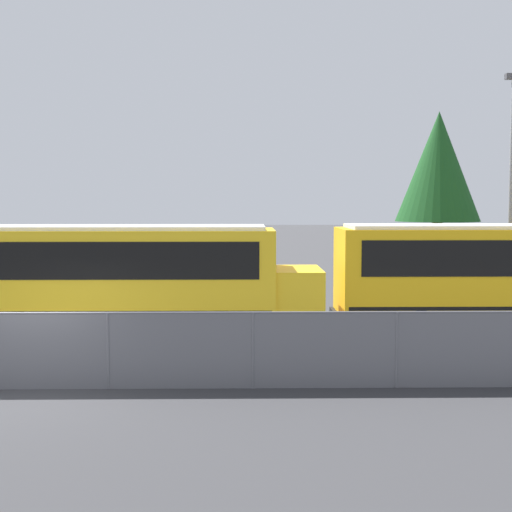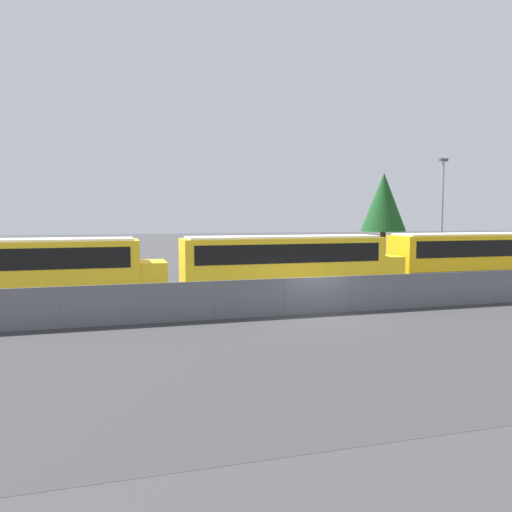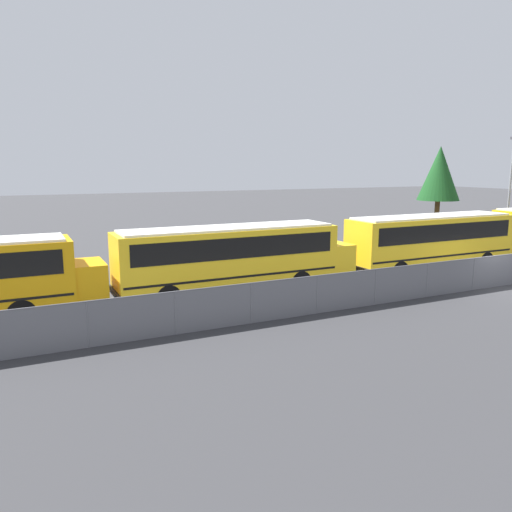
{
  "view_description": "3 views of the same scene",
  "coord_description": "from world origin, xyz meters",
  "px_view_note": "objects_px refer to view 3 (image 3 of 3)",
  "views": [
    {
      "loc": [
        4.36,
        -14.7,
        3.95
      ],
      "look_at": [
        4.68,
        5.39,
        2.37
      ],
      "focal_mm": 50.0,
      "sensor_mm": 36.0,
      "label": 1
    },
    {
      "loc": [
        -8.57,
        -20.12,
        4.33
      ],
      "look_at": [
        -1.37,
        4.98,
        2.2
      ],
      "focal_mm": 35.0,
      "sensor_mm": 36.0,
      "label": 2
    },
    {
      "loc": [
        -21.55,
        -16.85,
        6.02
      ],
      "look_at": [
        -11.12,
        4.63,
        1.73
      ],
      "focal_mm": 35.0,
      "sensor_mm": 36.0,
      "label": 3
    }
  ],
  "objects_px": {
    "school_bus_3": "(435,238)",
    "light_pole": "(510,186)",
    "tree_0": "(439,174)",
    "school_bus_2": "(234,254)"
  },
  "relations": [
    {
      "from": "light_pole",
      "to": "tree_0",
      "type": "xyz_separation_m",
      "value": [
        -0.75,
        6.62,
        0.86
      ]
    },
    {
      "from": "school_bus_3",
      "to": "light_pole",
      "type": "bearing_deg",
      "value": 22.83
    },
    {
      "from": "school_bus_2",
      "to": "light_pole",
      "type": "height_order",
      "value": "light_pole"
    },
    {
      "from": "school_bus_2",
      "to": "light_pole",
      "type": "bearing_deg",
      "value": 12.05
    },
    {
      "from": "light_pole",
      "to": "tree_0",
      "type": "height_order",
      "value": "light_pole"
    },
    {
      "from": "light_pole",
      "to": "school_bus_2",
      "type": "bearing_deg",
      "value": -167.95
    },
    {
      "from": "school_bus_3",
      "to": "school_bus_2",
      "type": "bearing_deg",
      "value": 179.52
    },
    {
      "from": "tree_0",
      "to": "light_pole",
      "type": "bearing_deg",
      "value": -83.58
    },
    {
      "from": "light_pole",
      "to": "school_bus_3",
      "type": "bearing_deg",
      "value": -157.17
    },
    {
      "from": "school_bus_2",
      "to": "school_bus_3",
      "type": "xyz_separation_m",
      "value": [
        12.56,
        -0.11,
        0.0
      ]
    }
  ]
}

